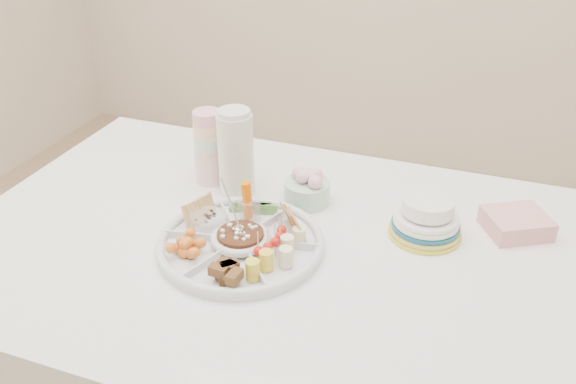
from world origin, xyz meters
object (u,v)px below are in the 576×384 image
(plate_stack, at_px, (427,215))
(party_tray, at_px, (241,241))
(thermos, at_px, (236,152))
(dining_table, at_px, (274,356))

(plate_stack, bearing_deg, party_tray, -152.45)
(thermos, bearing_deg, plate_stack, -3.68)
(thermos, xyz_separation_m, plate_stack, (0.51, -0.03, -0.07))
(thermos, relative_size, plate_stack, 1.39)
(dining_table, bearing_deg, plate_stack, 23.84)
(thermos, bearing_deg, dining_table, -46.43)
(plate_stack, bearing_deg, dining_table, -156.16)
(dining_table, height_order, plate_stack, plate_stack)
(dining_table, height_order, party_tray, party_tray)
(party_tray, distance_m, thermos, 0.28)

